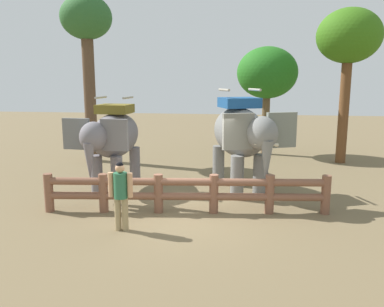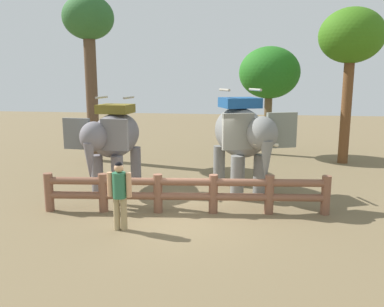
{
  "view_description": "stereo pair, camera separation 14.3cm",
  "coord_description": "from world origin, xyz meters",
  "px_view_note": "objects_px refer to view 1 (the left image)",
  "views": [
    {
      "loc": [
        1.55,
        -9.83,
        3.55
      ],
      "look_at": [
        0.0,
        1.36,
        1.4
      ],
      "focal_mm": 37.0,
      "sensor_mm": 36.0,
      "label": 1
    },
    {
      "loc": [
        1.69,
        -9.81,
        3.55
      ],
      "look_at": [
        0.0,
        1.36,
        1.4
      ],
      "focal_mm": 37.0,
      "sensor_mm": 36.0,
      "label": 2
    }
  ],
  "objects_px": {
    "tree_back_center": "(267,74)",
    "tourist_woman_in_black": "(121,191)",
    "elephant_center": "(241,135)",
    "log_fence": "(186,191)",
    "tree_far_left": "(349,40)",
    "tree_far_right": "(87,29)",
    "elephant_near_left": "(113,138)"
  },
  "relations": [
    {
      "from": "log_fence",
      "to": "tree_far_left",
      "type": "xyz_separation_m",
      "value": [
        5.58,
        7.28,
        4.5
      ]
    },
    {
      "from": "tourist_woman_in_black",
      "to": "log_fence",
      "type": "bearing_deg",
      "value": 47.63
    },
    {
      "from": "log_fence",
      "to": "elephant_center",
      "type": "height_order",
      "value": "elephant_center"
    },
    {
      "from": "log_fence",
      "to": "tree_far_right",
      "type": "bearing_deg",
      "value": 129.44
    },
    {
      "from": "elephant_near_left",
      "to": "tree_far_left",
      "type": "relative_size",
      "value": 0.55
    },
    {
      "from": "log_fence",
      "to": "tree_back_center",
      "type": "xyz_separation_m",
      "value": [
        2.44,
        8.81,
        3.16
      ]
    },
    {
      "from": "tree_far_right",
      "to": "tree_back_center",
      "type": "bearing_deg",
      "value": 19.12
    },
    {
      "from": "elephant_near_left",
      "to": "tree_back_center",
      "type": "bearing_deg",
      "value": 53.17
    },
    {
      "from": "elephant_center",
      "to": "tree_far_right",
      "type": "relative_size",
      "value": 0.56
    },
    {
      "from": "elephant_center",
      "to": "tree_back_center",
      "type": "bearing_deg",
      "value": 81.18
    },
    {
      "from": "elephant_near_left",
      "to": "tourist_woman_in_black",
      "type": "height_order",
      "value": "elephant_near_left"
    },
    {
      "from": "tree_far_left",
      "to": "tourist_woman_in_black",
      "type": "bearing_deg",
      "value": -128.31
    },
    {
      "from": "tourist_woman_in_black",
      "to": "tree_back_center",
      "type": "distance_m",
      "value": 11.28
    },
    {
      "from": "elephant_near_left",
      "to": "tree_far_left",
      "type": "height_order",
      "value": "tree_far_left"
    },
    {
      "from": "elephant_center",
      "to": "tree_far_left",
      "type": "bearing_deg",
      "value": 50.8
    },
    {
      "from": "elephant_near_left",
      "to": "tree_back_center",
      "type": "distance_m",
      "value": 8.76
    },
    {
      "from": "log_fence",
      "to": "elephant_center",
      "type": "bearing_deg",
      "value": 57.06
    },
    {
      "from": "elephant_center",
      "to": "tree_far_left",
      "type": "height_order",
      "value": "tree_far_left"
    },
    {
      "from": "log_fence",
      "to": "tree_far_left",
      "type": "relative_size",
      "value": 1.2
    },
    {
      "from": "elephant_center",
      "to": "tree_back_center",
      "type": "height_order",
      "value": "tree_back_center"
    },
    {
      "from": "elephant_near_left",
      "to": "tree_far_right",
      "type": "bearing_deg",
      "value": 120.02
    },
    {
      "from": "elephant_center",
      "to": "tourist_woman_in_black",
      "type": "height_order",
      "value": "elephant_center"
    },
    {
      "from": "tree_far_left",
      "to": "tree_far_right",
      "type": "height_order",
      "value": "tree_far_right"
    },
    {
      "from": "log_fence",
      "to": "tree_far_left",
      "type": "distance_m",
      "value": 10.22
    },
    {
      "from": "tree_far_right",
      "to": "tourist_woman_in_black",
      "type": "bearing_deg",
      "value": -63.73
    },
    {
      "from": "log_fence",
      "to": "tree_far_left",
      "type": "bearing_deg",
      "value": 52.56
    },
    {
      "from": "tree_far_right",
      "to": "log_fence",
      "type": "bearing_deg",
      "value": -50.56
    },
    {
      "from": "elephant_near_left",
      "to": "tree_back_center",
      "type": "height_order",
      "value": "tree_back_center"
    },
    {
      "from": "tree_back_center",
      "to": "tree_far_right",
      "type": "bearing_deg",
      "value": -160.88
    },
    {
      "from": "tree_back_center",
      "to": "tourist_woman_in_black",
      "type": "bearing_deg",
      "value": -110.13
    },
    {
      "from": "elephant_center",
      "to": "tree_back_center",
      "type": "xyz_separation_m",
      "value": [
        1.03,
        6.64,
        1.94
      ]
    },
    {
      "from": "log_fence",
      "to": "tree_back_center",
      "type": "distance_m",
      "value": 9.67
    }
  ]
}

